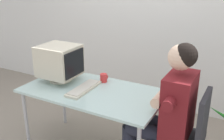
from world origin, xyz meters
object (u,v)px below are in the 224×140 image
(crt_monitor, at_px, (60,61))
(person_seated, at_px, (166,108))
(keyboard, at_px, (84,88))
(desk, at_px, (93,95))
(desk_mug, at_px, (104,78))
(office_chair, at_px, (186,134))

(crt_monitor, xyz_separation_m, person_seated, (1.19, -0.05, -0.22))
(keyboard, bearing_deg, person_seated, 2.09)
(desk, height_order, person_seated, person_seated)
(desk_mug, bearing_deg, keyboard, -103.71)
(keyboard, bearing_deg, office_chair, 1.70)
(keyboard, relative_size, office_chair, 0.49)
(desk_mug, bearing_deg, desk, -87.13)
(desk, distance_m, desk_mug, 0.26)
(person_seated, xyz_separation_m, desk_mug, (-0.76, 0.25, 0.05))
(desk, distance_m, crt_monitor, 0.52)
(person_seated, bearing_deg, keyboard, -177.91)
(desk, distance_m, keyboard, 0.11)
(desk, height_order, office_chair, office_chair)
(office_chair, xyz_separation_m, person_seated, (-0.19, 0.00, 0.20))
(crt_monitor, relative_size, office_chair, 0.44)
(office_chair, height_order, person_seated, person_seated)
(desk, relative_size, crt_monitor, 3.49)
(keyboard, xyz_separation_m, office_chair, (1.02, 0.03, -0.22))
(desk, height_order, crt_monitor, crt_monitor)
(person_seated, bearing_deg, desk, 179.52)
(desk_mug, bearing_deg, person_seated, -17.90)
(keyboard, bearing_deg, crt_monitor, 166.69)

